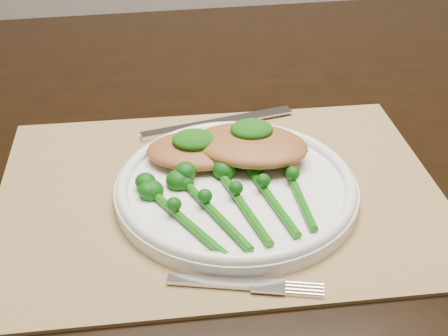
{
  "coord_description": "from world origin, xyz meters",
  "views": [
    {
      "loc": [
        -0.13,
        -0.86,
        1.16
      ],
      "look_at": [
        -0.11,
        -0.28,
        0.78
      ],
      "focal_mm": 50.0,
      "sensor_mm": 36.0,
      "label": 1
    }
  ],
  "objects_px": {
    "dinner_plate": "(236,187)",
    "broccolini_bundle": "(243,205)",
    "placemat": "(220,194)",
    "chicken_fillet_left": "(197,151)",
    "dining_table": "(274,310)"
  },
  "relations": [
    {
      "from": "dinner_plate",
      "to": "broccolini_bundle",
      "type": "bearing_deg",
      "value": -83.76
    },
    {
      "from": "placemat",
      "to": "broccolini_bundle",
      "type": "distance_m",
      "value": 0.06
    },
    {
      "from": "broccolini_bundle",
      "to": "dinner_plate",
      "type": "bearing_deg",
      "value": 73.92
    },
    {
      "from": "broccolini_bundle",
      "to": "chicken_fillet_left",
      "type": "bearing_deg",
      "value": 94.16
    },
    {
      "from": "dining_table",
      "to": "dinner_plate",
      "type": "bearing_deg",
      "value": -120.39
    },
    {
      "from": "dinner_plate",
      "to": "broccolini_bundle",
      "type": "relative_size",
      "value": 1.25
    },
    {
      "from": "dinner_plate",
      "to": "broccolini_bundle",
      "type": "distance_m",
      "value": 0.05
    },
    {
      "from": "dining_table",
      "to": "chicken_fillet_left",
      "type": "xyz_separation_m",
      "value": [
        -0.12,
        -0.13,
        0.4
      ]
    },
    {
      "from": "dinner_plate",
      "to": "chicken_fillet_left",
      "type": "distance_m",
      "value": 0.07
    },
    {
      "from": "placemat",
      "to": "broccolini_bundle",
      "type": "height_order",
      "value": "broccolini_bundle"
    },
    {
      "from": "dinner_plate",
      "to": "placemat",
      "type": "bearing_deg",
      "value": 155.34
    },
    {
      "from": "dining_table",
      "to": "placemat",
      "type": "height_order",
      "value": "placemat"
    },
    {
      "from": "chicken_fillet_left",
      "to": "dinner_plate",
      "type": "bearing_deg",
      "value": -48.94
    },
    {
      "from": "placemat",
      "to": "dinner_plate",
      "type": "xyz_separation_m",
      "value": [
        0.02,
        -0.01,
        0.01
      ]
    },
    {
      "from": "chicken_fillet_left",
      "to": "broccolini_bundle",
      "type": "bearing_deg",
      "value": -62.01
    }
  ]
}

